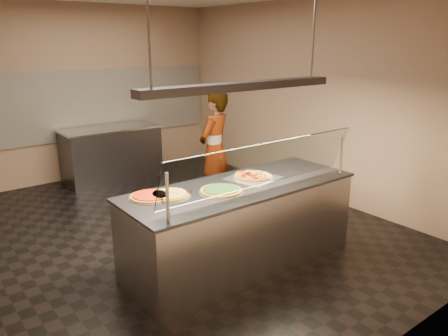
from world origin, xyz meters
TOP-DOWN VIEW (x-y plane):
  - ground at (0.00, 0.00)m, footprint 5.00×6.00m
  - wall_back at (0.00, 3.01)m, footprint 5.00×0.02m
  - wall_front at (0.00, -3.01)m, footprint 5.00×0.02m
  - wall_right at (2.51, 0.00)m, footprint 0.02×6.00m
  - tile_band at (0.00, 2.98)m, footprint 4.90×0.02m
  - serving_counter at (0.10, -1.24)m, footprint 2.57×0.94m
  - sneeze_guard at (0.10, -1.58)m, footprint 2.33×0.18m
  - perforated_tray at (0.35, -1.13)m, footprint 0.59×0.59m
  - half_pizza_pepperoni at (0.25, -1.14)m, footprint 0.30×0.44m
  - half_pizza_sausage at (0.45, -1.13)m, footprint 0.30×0.44m
  - pizza_spinach at (-0.20, -1.28)m, footprint 0.45×0.45m
  - pizza_cheese at (-0.67, -1.07)m, footprint 0.41×0.41m
  - pizza_tomato at (-0.85, -1.00)m, footprint 0.41×0.41m
  - pizza_spatula at (-0.58, -1.08)m, footprint 0.27×0.18m
  - prep_table at (0.29, 2.55)m, footprint 1.66×0.74m
  - worker at (0.98, 0.44)m, footprint 0.73×0.63m
  - heat_lamp_housing at (0.10, -1.24)m, footprint 2.30×0.18m
  - lamp_rod_left at (-0.90, -1.24)m, footprint 0.02×0.02m
  - lamp_rod_right at (1.10, -1.24)m, footprint 0.02×0.02m

SIDE VIEW (x-z plane):
  - ground at x=0.00m, z-range -0.02..0.00m
  - serving_counter at x=0.10m, z-range 0.00..0.93m
  - prep_table at x=0.29m, z-range 0.00..0.93m
  - worker at x=0.98m, z-range 0.00..1.70m
  - perforated_tray at x=0.35m, z-range 0.93..0.94m
  - pizza_tomato at x=-0.85m, z-range 0.93..0.96m
  - pizza_cheese at x=-0.67m, z-range 0.93..0.96m
  - pizza_spinach at x=-0.20m, z-range 0.93..0.96m
  - half_pizza_sausage at x=0.45m, z-range 0.94..0.98m
  - pizza_spatula at x=-0.58m, z-range 0.95..0.97m
  - half_pizza_pepperoni at x=0.25m, z-range 0.94..0.99m
  - sneeze_guard at x=0.10m, z-range 0.96..1.49m
  - tile_band at x=0.00m, z-range 0.70..1.90m
  - wall_back at x=0.00m, z-range 0.00..3.00m
  - wall_front at x=0.00m, z-range 0.00..3.00m
  - wall_right at x=2.51m, z-range 0.00..3.00m
  - heat_lamp_housing at x=0.10m, z-range 1.91..1.99m
  - lamp_rod_left at x=-0.90m, z-range 1.99..3.00m
  - lamp_rod_right at x=1.10m, z-range 1.99..3.00m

